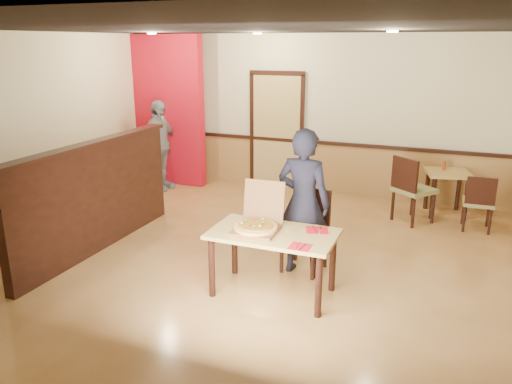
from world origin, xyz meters
TOP-DOWN VIEW (x-y plane):
  - floor at (0.00, 0.00)m, footprint 7.00×7.00m
  - ceiling at (0.00, 0.00)m, footprint 7.00×7.00m
  - wall_back at (0.00, 3.50)m, footprint 7.00×0.00m
  - wall_left at (-3.50, 0.00)m, footprint 0.00×7.00m
  - wainscot_back at (0.00, 3.47)m, footprint 7.00×0.04m
  - chair_rail_back at (0.00, 3.45)m, footprint 7.00×0.06m
  - back_door at (-0.80, 3.46)m, footprint 0.90×0.06m
  - booth_partition at (-2.00, -0.20)m, footprint 0.20×3.10m
  - red_accent_panel at (-2.90, 3.00)m, footprint 1.60×0.20m
  - spot_a at (-2.30, 1.80)m, footprint 0.14×0.14m
  - spot_b at (-0.80, 2.50)m, footprint 0.14×0.14m
  - spot_c at (1.40, 1.50)m, footprint 0.14×0.14m
  - main_table at (0.57, -0.51)m, footprint 1.34×0.77m
  - diner_chair at (0.73, 0.25)m, footprint 0.54×0.54m
  - side_chair_left at (1.74, 2.37)m, footprint 0.71×0.71m
  - side_chair_right at (2.69, 2.37)m, footprint 0.43×0.43m
  - side_table at (2.23, 2.98)m, footprint 0.79×0.79m
  - diner at (0.72, 0.10)m, footprint 0.67×0.47m
  - passerby at (-2.75, 2.52)m, footprint 0.51×1.01m
  - pizza_box at (0.39, -0.51)m, footprint 0.48×0.56m
  - pizza at (0.39, -0.56)m, footprint 0.55×0.55m
  - napkin_near at (0.96, -0.79)m, footprint 0.21×0.21m
  - napkin_far at (0.99, -0.29)m, footprint 0.29×0.29m
  - condiment at (2.16, 3.08)m, footprint 0.06×0.06m

SIDE VIEW (x-z plane):
  - floor at x=0.00m, z-range 0.00..0.00m
  - wainscot_back at x=0.00m, z-range 0.00..0.90m
  - side_chair_right at x=2.69m, z-range 0.04..0.88m
  - side_table at x=2.23m, z-range 0.18..0.88m
  - diner_chair at x=0.73m, z-range 0.05..1.02m
  - side_chair_left at x=1.74m, z-range 0.05..1.07m
  - main_table at x=0.57m, z-range 0.25..0.97m
  - napkin_near at x=0.96m, z-range 0.71..0.73m
  - napkin_far at x=0.99m, z-range 0.71..0.73m
  - booth_partition at x=-2.00m, z-range 0.01..1.46m
  - pizza at x=0.39m, z-range 0.75..0.78m
  - condiment at x=2.16m, z-range 0.70..0.84m
  - pizza_box at x=0.39m, z-range 0.53..1.02m
  - passerby at x=-2.75m, z-range 0.00..1.66m
  - diner at x=0.72m, z-range 0.00..1.75m
  - chair_rail_back at x=0.00m, z-range 0.89..0.95m
  - back_door at x=-0.80m, z-range 0.00..2.10m
  - red_accent_panel at x=-2.90m, z-range 0.01..2.79m
  - wall_back at x=0.00m, z-range -2.10..4.90m
  - wall_left at x=-3.50m, z-range -2.10..4.90m
  - spot_a at x=-2.30m, z-range 2.77..2.79m
  - spot_b at x=-0.80m, z-range 2.77..2.79m
  - spot_c at x=1.40m, z-range 2.77..2.79m
  - ceiling at x=0.00m, z-range 2.80..2.80m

